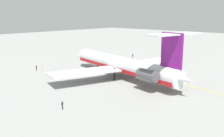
% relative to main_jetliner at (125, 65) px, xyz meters
% --- Properties ---
extents(ground, '(349.51, 349.51, 0.00)m').
position_rel_main_jetliner_xyz_m(ground, '(-2.85, -7.91, -3.67)').
color(ground, gray).
extents(main_jetliner, '(45.83, 40.85, 13.45)m').
position_rel_main_jetliner_xyz_m(main_jetliner, '(0.00, 0.00, 0.00)').
color(main_jetliner, silver).
rests_on(main_jetliner, ground).
extents(ground_crew_near_nose, '(0.32, 0.36, 1.76)m').
position_rel_main_jetliner_xyz_m(ground_crew_near_nose, '(18.50, -27.36, -2.55)').
color(ground_crew_near_nose, black).
rests_on(ground_crew_near_nose, ground).
extents(ground_crew_near_tail, '(0.26, 0.42, 1.65)m').
position_rel_main_jetliner_xyz_m(ground_crew_near_tail, '(-6.45, 25.80, -2.62)').
color(ground_crew_near_tail, black).
rests_on(ground_crew_near_tail, ground).
extents(ground_crew_portside, '(0.45, 0.29, 1.79)m').
position_rel_main_jetliner_xyz_m(ground_crew_portside, '(5.36, -26.50, -2.54)').
color(ground_crew_portside, black).
rests_on(ground_crew_portside, ground).
extents(ground_crew_starboard, '(0.28, 0.44, 1.74)m').
position_rel_main_jetliner_xyz_m(ground_crew_starboard, '(26.30, 11.01, -2.56)').
color(ground_crew_starboard, black).
rests_on(ground_crew_starboard, ground).
extents(safety_cone_nose, '(0.40, 0.40, 0.55)m').
position_rel_main_jetliner_xyz_m(safety_cone_nose, '(27.85, 7.89, -3.39)').
color(safety_cone_nose, '#EA590F').
rests_on(safety_cone_nose, ground).
extents(taxiway_centreline, '(80.63, 18.60, 0.01)m').
position_rel_main_jetliner_xyz_m(taxiway_centreline, '(1.27, -9.30, -3.66)').
color(taxiway_centreline, gold).
rests_on(taxiway_centreline, ground).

